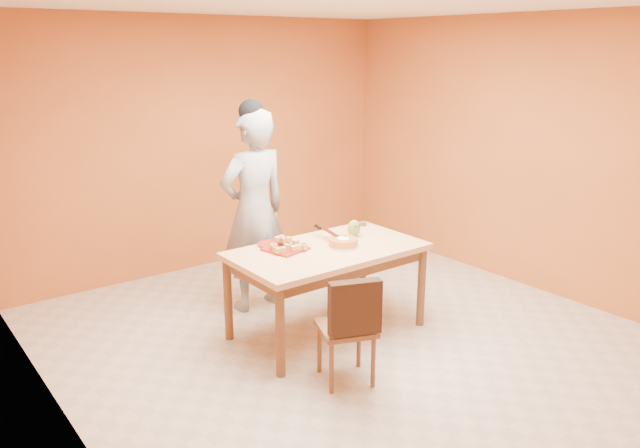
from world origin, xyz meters
TOP-DOWN VIEW (x-y plane):
  - floor at (0.00, 0.00)m, footprint 5.00×5.00m
  - ceiling at (0.00, 0.00)m, footprint 5.00×5.00m
  - wall_back at (0.00, 2.50)m, footprint 4.50×0.00m
  - wall_left at (-2.25, 0.00)m, footprint 0.00×5.00m
  - wall_right at (2.25, 0.00)m, footprint 0.00×5.00m
  - dining_table at (-0.07, 0.30)m, footprint 1.60×0.90m
  - dining_chair at (-0.46, -0.44)m, footprint 0.51×0.57m
  - pastry_pile at (-0.38, 0.47)m, footprint 0.27×0.27m
  - person at (-0.26, 1.14)m, footprint 0.69×0.47m
  - pastry_platter at (-0.38, 0.47)m, footprint 0.36×0.36m
  - red_dinner_plate at (-0.39, 0.65)m, footprint 0.32×0.32m
  - white_cake_plate at (0.06, 0.24)m, footprint 0.31×0.31m
  - sponge_cake at (0.06, 0.24)m, footprint 0.26×0.26m
  - cake_server at (0.07, 0.42)m, footprint 0.11×0.27m
  - egg_ornament at (0.31, 0.41)m, footprint 0.14×0.12m
  - magenta_glass at (0.41, 0.49)m, footprint 0.08×0.08m
  - checker_tin at (0.61, 0.65)m, footprint 0.10×0.10m

SIDE VIEW (x-z plane):
  - floor at x=0.00m, z-range 0.00..0.00m
  - dining_chair at x=-0.46m, z-range 0.02..0.86m
  - dining_table at x=-0.07m, z-range 0.29..1.05m
  - white_cake_plate at x=0.06m, z-range 0.76..0.77m
  - red_dinner_plate at x=-0.39m, z-range 0.76..0.77m
  - pastry_platter at x=-0.38m, z-range 0.76..0.78m
  - checker_tin at x=0.61m, z-range 0.76..0.79m
  - sponge_cake at x=0.06m, z-range 0.77..0.83m
  - magenta_glass at x=0.41m, z-range 0.76..0.85m
  - pastry_pile at x=-0.38m, z-range 0.78..0.87m
  - cake_server at x=0.07m, z-range 0.83..0.84m
  - egg_ornament at x=0.31m, z-range 0.76..0.91m
  - person at x=-0.26m, z-range 0.00..1.86m
  - wall_back at x=0.00m, z-range -0.90..3.60m
  - wall_left at x=-2.25m, z-range -1.15..3.85m
  - wall_right at x=2.25m, z-range -1.15..3.85m
  - ceiling at x=0.00m, z-range 2.70..2.70m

